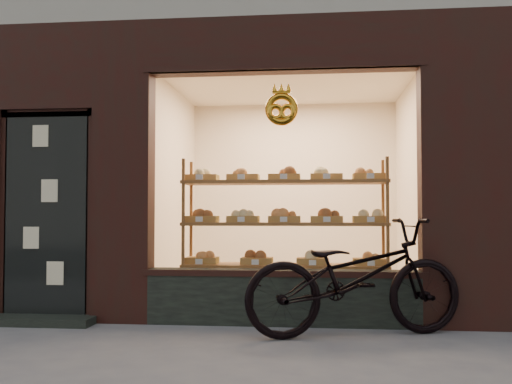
# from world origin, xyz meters

# --- Properties ---
(display_shelf) EXTENTS (2.20, 0.45, 1.70)m
(display_shelf) POSITION_xyz_m (0.45, 2.55, 0.89)
(display_shelf) COLOR brown
(display_shelf) RESTS_ON ground
(bicycle) EXTENTS (2.16, 1.27, 1.07)m
(bicycle) POSITION_xyz_m (1.13, 1.66, 0.54)
(bicycle) COLOR black
(bicycle) RESTS_ON ground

